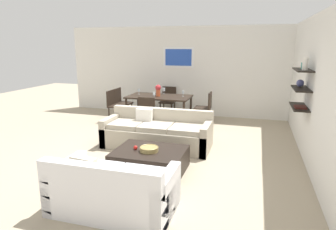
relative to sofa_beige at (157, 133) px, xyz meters
The scene contains 19 objects.
ground_plane 0.45m from the sofa_beige, 101.76° to the right, with size 18.00×18.00×0.00m, color tan.
back_wall_unit 3.37m from the sofa_beige, 86.01° to the left, with size 8.40×0.09×2.70m.
right_wall_shelf_unit 3.15m from the sofa_beige, ahead, with size 0.34×8.20×2.70m.
sofa_beige is the anchor object (origin of this frame).
loveseat_white 2.63m from the sofa_beige, 84.40° to the right, with size 1.60×0.90×0.78m.
coffee_table 1.29m from the sofa_beige, 77.14° to the right, with size 1.21×0.96×0.38m.
decorative_bowl 1.35m from the sofa_beige, 77.36° to the right, with size 0.32×0.32×0.08m.
apple_on_coffee_table 1.31m from the sofa_beige, 88.28° to the right, with size 0.07×0.07×0.07m, color red.
dining_table 2.14m from the sofa_beige, 106.91° to the left, with size 1.76×0.99×0.75m.
dining_chair_left_near 2.62m from the sofa_beige, 136.60° to the left, with size 0.44×0.44×0.88m.
dining_chair_left_far 2.94m from the sofa_beige, 130.30° to the left, with size 0.44×0.44×0.88m.
dining_chair_foot 1.29m from the sofa_beige, 118.75° to the left, with size 0.44×0.44×0.88m.
dining_chair_right_far 2.35m from the sofa_beige, 73.29° to the left, with size 0.44×0.44×0.88m.
dining_chair_head 2.99m from the sofa_beige, 101.87° to the left, with size 0.44×0.44×0.88m.
wine_glass_right_far 2.21m from the sofa_beige, 88.76° to the left, with size 0.06×0.06×0.16m.
wine_glass_head 2.59m from the sofa_beige, 104.05° to the left, with size 0.08×0.08×0.17m.
wine_glass_foot 1.80m from the sofa_beige, 111.16° to the left, with size 0.07×0.07×0.18m.
wine_glass_left_far 2.55m from the sofa_beige, 120.74° to the left, with size 0.07×0.07×0.16m.
centerpiece_vase 2.18m from the sofa_beige, 107.65° to the left, with size 0.16×0.16×0.32m.
Camera 1 is at (2.04, -5.50, 2.16)m, focal length 31.91 mm.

